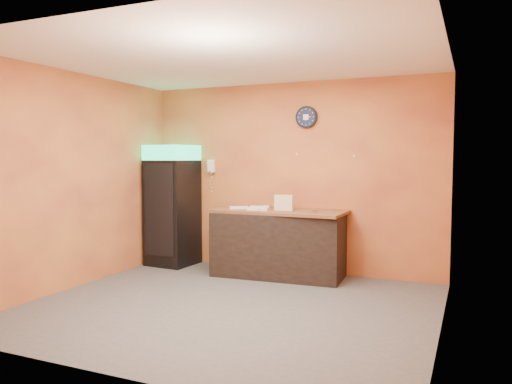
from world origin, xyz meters
The scene contains 15 objects.
floor centered at (0.00, 0.00, 0.00)m, with size 4.50×4.50×0.00m, color #47474C.
back_wall centered at (0.00, 2.00, 1.40)m, with size 4.50×0.02×2.80m, color #DA893D.
left_wall centered at (-2.25, 0.00, 1.40)m, with size 0.02×4.00×2.80m, color #DA893D.
right_wall centered at (2.25, 0.00, 1.40)m, with size 0.02×4.00×2.80m, color #DA893D.
ceiling centered at (0.00, 0.00, 2.80)m, with size 4.50×4.00×0.02m, color white.
beverage_cooler centered at (-1.85, 1.61, 0.92)m, with size 0.71×0.72×1.89m.
prep_counter centered at (-0.02, 1.59, 0.46)m, with size 1.82×0.81×0.91m, color black.
wall_clock centered at (0.25, 1.97, 2.28)m, with size 0.32×0.06×0.32m.
wall_phone centered at (-1.31, 1.95, 1.56)m, with size 0.11×0.10×0.20m.
butcher_paper centered at (-0.02, 1.59, 0.93)m, with size 1.89×0.82×0.04m, color brown.
sub_roll_stack centered at (0.07, 1.54, 1.06)m, with size 0.27×0.13×0.22m.
wrapped_sandwich_left centered at (-0.61, 1.48, 0.97)m, with size 0.26×0.10×0.04m, color silver.
wrapped_sandwich_mid centered at (-0.28, 1.42, 0.97)m, with size 0.30×0.12×0.04m, color silver.
wrapped_sandwich_right centered at (-0.35, 1.65, 0.97)m, with size 0.27×0.10×0.04m, color silver.
kitchen_tool centered at (-0.22, 1.73, 0.98)m, with size 0.06×0.06×0.06m, color silver.
Camera 1 is at (2.51, -5.01, 1.70)m, focal length 35.00 mm.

